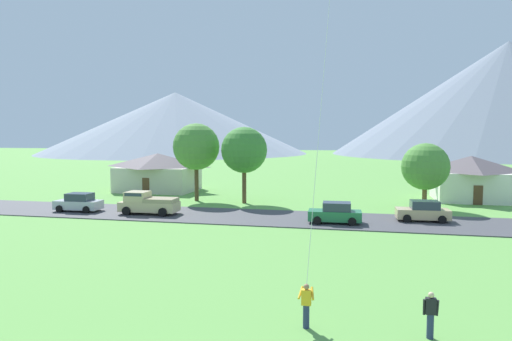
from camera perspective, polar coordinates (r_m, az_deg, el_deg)
The scene contains 13 objects.
road_strip at distance 39.24m, azimuth 2.63°, elevation -5.96°, with size 160.00×7.65×0.08m, color #424247.
mountain_west_ridge at distance 176.87m, azimuth -10.05°, elevation 5.89°, with size 99.79×99.79×23.09m, color gray.
mountain_central_ridge at distance 184.86m, azimuth 28.90°, elevation 7.92°, with size 120.93×120.93×39.73m, color slate.
house_leftmost at distance 59.08m, azimuth -12.19°, elevation -0.12°, with size 10.06×7.53×4.80m.
house_left_center at distance 54.75m, azimuth 25.30°, elevation -0.78°, with size 7.93×7.18×4.87m.
tree_near_left at distance 47.26m, azimuth -1.49°, elevation 2.56°, with size 4.80×4.80×7.98m.
tree_left_of_center at distance 46.27m, azimuth 20.46°, elevation 0.45°, with size 4.47×4.47×6.37m.
tree_center at distance 49.36m, azimuth -7.51°, elevation 2.95°, with size 5.01×5.01×8.38m.
parked_car_tan_west_end at distance 39.99m, azimuth 20.21°, elevation -4.83°, with size 4.27×2.22×1.68m.
parked_car_green_mid_west at distance 37.24m, azimuth 9.91°, elevation -5.30°, with size 4.25×2.18×1.68m.
parked_car_silver_mid_east at distance 45.38m, azimuth -21.33°, elevation -3.78°, with size 4.24×2.16×1.68m.
pickup_truck_sand_west_side at distance 41.94m, azimuth -13.42°, elevation -3.98°, with size 5.24×2.41×1.99m.
watcher_person at distance 17.87m, azimuth 21.04°, elevation -16.45°, with size 0.56×0.24×1.68m.
Camera 1 is at (6.47, -8.31, 7.19)m, focal length 31.92 mm.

